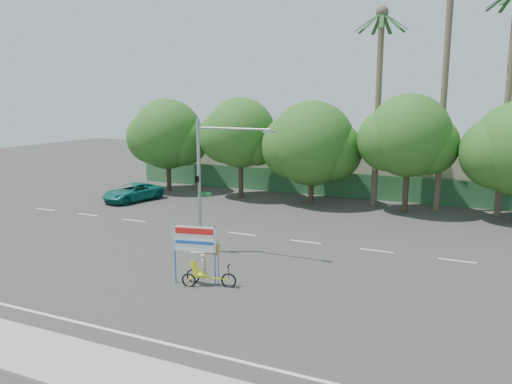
% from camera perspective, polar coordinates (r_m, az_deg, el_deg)
% --- Properties ---
extents(ground, '(120.00, 120.00, 0.00)m').
position_cam_1_polar(ground, '(22.38, -6.07, -10.39)').
color(ground, '#33302D').
rests_on(ground, ground).
extents(sidewalk_near, '(50.00, 2.40, 0.12)m').
position_cam_1_polar(sidewalk_near, '(16.95, -19.72, -18.06)').
color(sidewalk_near, gray).
rests_on(sidewalk_near, ground).
extents(fence, '(38.00, 0.08, 2.00)m').
position_cam_1_polar(fence, '(41.45, 9.14, 0.84)').
color(fence, '#336B3D').
rests_on(fence, ground).
extents(building_left, '(12.00, 8.00, 4.00)m').
position_cam_1_polar(building_left, '(48.93, -0.76, 3.67)').
color(building_left, beige).
rests_on(building_left, ground).
extents(building_right, '(14.00, 8.00, 3.60)m').
position_cam_1_polar(building_right, '(44.44, 20.74, 1.98)').
color(building_right, beige).
rests_on(building_right, ground).
extents(tree_far_left, '(7.14, 6.00, 7.96)m').
position_cam_1_polar(tree_far_left, '(43.75, -10.13, 6.29)').
color(tree_far_left, '#473828').
rests_on(tree_far_left, ground).
extents(tree_left, '(6.66, 5.60, 8.07)m').
position_cam_1_polar(tree_left, '(40.18, -1.83, 6.49)').
color(tree_left, '#473828').
rests_on(tree_left, ground).
extents(tree_center, '(7.62, 6.40, 7.85)m').
position_cam_1_polar(tree_center, '(37.97, 6.34, 5.28)').
color(tree_center, '#473828').
rests_on(tree_center, ground).
extents(tree_right, '(6.90, 5.80, 8.36)m').
position_cam_1_polar(tree_right, '(36.34, 16.97, 5.86)').
color(tree_right, '#473828').
rests_on(tree_right, ground).
extents(palm_tall, '(3.73, 3.79, 17.45)m').
position_cam_1_polar(palm_tall, '(37.59, 20.92, 13.76)').
color(palm_tall, '#70604C').
rests_on(palm_tall, ground).
extents(palm_mid, '(3.73, 3.79, 15.45)m').
position_cam_1_polar(palm_mid, '(37.46, 27.04, 11.68)').
color(palm_mid, '#70604C').
rests_on(palm_mid, ground).
extents(palm_short, '(3.73, 3.79, 14.45)m').
position_cam_1_polar(palm_short, '(38.11, 13.86, 11.68)').
color(palm_short, '#70604C').
rests_on(palm_short, ground).
extents(traffic_signal, '(4.72, 1.10, 7.00)m').
position_cam_1_polar(traffic_signal, '(25.94, -5.92, -0.71)').
color(traffic_signal, gray).
rests_on(traffic_signal, ground).
extents(trike_billboard, '(2.77, 0.95, 2.76)m').
position_cam_1_polar(trike_billboard, '(21.89, -6.33, -7.80)').
color(trike_billboard, black).
rests_on(trike_billboard, ground).
extents(pickup_truck, '(3.47, 5.36, 1.37)m').
position_cam_1_polar(pickup_truck, '(40.47, -13.88, -0.03)').
color(pickup_truck, '#0F695F').
rests_on(pickup_truck, ground).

